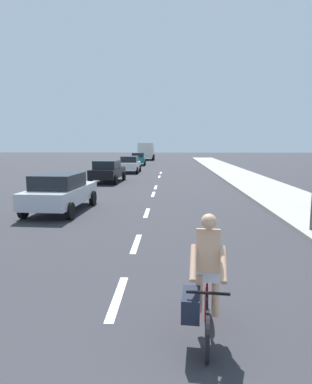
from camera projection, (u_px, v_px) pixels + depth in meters
The scene contains 15 objects.
ground_plane at pixel (155, 188), 20.72m from camera, with size 160.00×160.00×0.00m, color #2D2D33.
sidewalk_strip at pixel (256, 184), 22.40m from camera, with size 3.60×80.00×0.14m, color #9E998E.
lane_stripe_1 at pixel (118, 297), 6.08m from camera, with size 0.16×1.80×0.01m, color white.
lane_stripe_2 at pixel (136, 243), 9.34m from camera, with size 0.16×1.80×0.01m, color white.
lane_stripe_3 at pixel (147, 213), 13.44m from camera, with size 0.16×1.80×0.01m, color white.
lane_stripe_4 at pixel (153, 194), 18.36m from camera, with size 0.16×1.80×0.01m, color white.
lane_stripe_5 at pixel (156, 187), 21.19m from camera, with size 0.16×1.80×0.01m, color white.
lane_stripe_6 at pixel (159, 177), 27.94m from camera, with size 0.16×1.80×0.01m, color white.
lane_stripe_7 at pixel (161, 173), 31.61m from camera, with size 0.16×1.80×0.01m, color white.
cyclist at pixel (204, 283), 4.70m from camera, with size 0.64×1.71×1.82m.
parked_car_silver at pixel (60, 191), 13.62m from camera, with size 2.17×4.38×1.57m.
parked_car_black at pixel (108, 171), 23.89m from camera, with size 2.13×4.28×1.57m.
parked_car_white at pixel (130, 164), 31.64m from camera, with size 1.85×3.93×1.57m.
parked_car_teal at pixel (138, 159), 42.47m from camera, with size 1.99×4.03×1.57m.
delivery_truck at pixel (146, 151), 56.07m from camera, with size 2.73×6.26×2.80m.
Camera 1 is at (0.95, -0.52, 2.78)m, focal length 31.25 mm.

